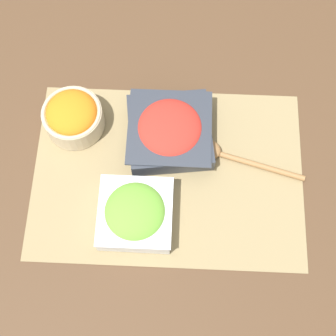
# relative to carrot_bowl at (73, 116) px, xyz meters

# --- Properties ---
(ground_plane) EXTENTS (3.00, 3.00, 0.00)m
(ground_plane) POSITION_rel_carrot_bowl_xyz_m (-0.21, 0.11, -0.04)
(ground_plane) COLOR #513823
(placemat) EXTENTS (0.56, 0.39, 0.00)m
(placemat) POSITION_rel_carrot_bowl_xyz_m (-0.21, 0.11, -0.04)
(placemat) COLOR #937F56
(placemat) RESTS_ON ground_plane
(carrot_bowl) EXTENTS (0.13, 0.13, 0.08)m
(carrot_bowl) POSITION_rel_carrot_bowl_xyz_m (0.00, 0.00, 0.00)
(carrot_bowl) COLOR beige
(carrot_bowl) RESTS_ON placemat
(tomato_bowl) EXTENTS (0.19, 0.19, 0.06)m
(tomato_bowl) POSITION_rel_carrot_bowl_xyz_m (-0.21, 0.02, -0.01)
(tomato_bowl) COLOR #333842
(tomato_bowl) RESTS_ON placemat
(lettuce_bowl) EXTENTS (0.14, 0.14, 0.07)m
(lettuce_bowl) POSITION_rel_carrot_bowl_xyz_m (-0.15, 0.20, -0.01)
(lettuce_bowl) COLOR white
(lettuce_bowl) RESTS_ON placemat
(wooden_spoon) EXTENTS (0.24, 0.09, 0.02)m
(wooden_spoon) POSITION_rel_carrot_bowl_xyz_m (-0.32, 0.06, -0.03)
(wooden_spoon) COLOR #9E7042
(wooden_spoon) RESTS_ON placemat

